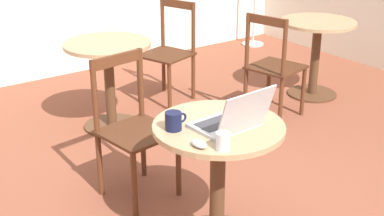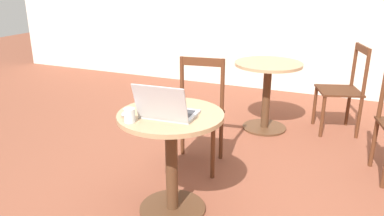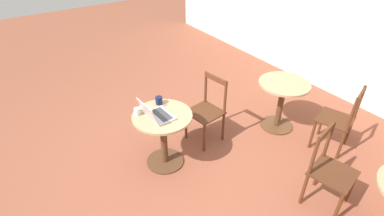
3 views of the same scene
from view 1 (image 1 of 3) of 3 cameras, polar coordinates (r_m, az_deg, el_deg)
cafe_table_near at (r=2.88m, az=2.78°, el=-5.68°), size 0.70×0.70×0.73m
cafe_table_mid at (r=5.17m, az=13.13°, el=6.72°), size 0.70×0.70×0.73m
cafe_table_far at (r=4.38m, az=-8.88°, el=4.20°), size 0.70×0.70×0.73m
chair_near_back at (r=3.40m, az=-6.29°, el=-2.27°), size 0.46×0.46×0.92m
chair_mid_left at (r=4.58m, az=8.64°, el=4.27°), size 0.49×0.49×0.92m
chair_far_right at (r=4.95m, az=-2.47°, el=5.90°), size 0.52×0.52×0.92m
laptop at (r=2.72m, az=4.22°, el=-1.29°), size 0.35×0.33×0.24m
mouse at (r=2.54m, az=0.78°, el=-3.82°), size 0.06×0.10×0.03m
mug at (r=2.71m, az=-1.96°, el=-1.39°), size 0.12×0.09×0.10m
drinking_glass at (r=2.51m, az=3.32°, el=-3.54°), size 0.07×0.07×0.09m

